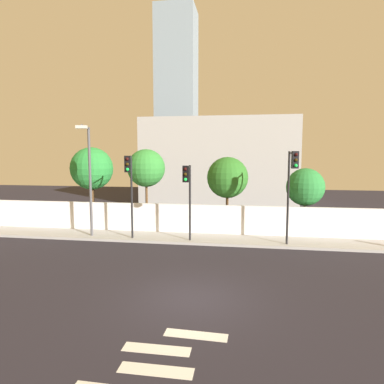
# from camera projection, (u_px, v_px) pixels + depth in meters

# --- Properties ---
(ground_plane) EXTENTS (80.00, 80.00, 0.00)m
(ground_plane) POSITION_uv_depth(u_px,v_px,m) (192.00, 298.00, 11.94)
(ground_plane) COLOR #24212A
(sidewalk) EXTENTS (36.00, 2.40, 0.15)m
(sidewalk) POSITION_uv_depth(u_px,v_px,m) (214.00, 239.00, 19.99)
(sidewalk) COLOR #A4A4A4
(sidewalk) RESTS_ON ground
(perimeter_wall) EXTENTS (36.00, 0.18, 1.80)m
(perimeter_wall) POSITION_uv_depth(u_px,v_px,m) (216.00, 219.00, 21.15)
(perimeter_wall) COLOR white
(perimeter_wall) RESTS_ON sidewalk
(crosswalk_marking) EXTENTS (3.26, 3.92, 0.01)m
(crosswalk_marking) POSITION_uv_depth(u_px,v_px,m) (152.00, 370.00, 7.96)
(crosswalk_marking) COLOR silver
(crosswalk_marking) RESTS_ON ground
(traffic_light_left) EXTENTS (0.44, 1.05, 5.10)m
(traffic_light_left) POSITION_uv_depth(u_px,v_px,m) (292.00, 178.00, 17.87)
(traffic_light_left) COLOR black
(traffic_light_left) RESTS_ON sidewalk
(traffic_light_center) EXTENTS (0.49, 1.52, 4.87)m
(traffic_light_center) POSITION_uv_depth(u_px,v_px,m) (130.00, 179.00, 19.02)
(traffic_light_center) COLOR black
(traffic_light_center) RESTS_ON sidewalk
(traffic_light_right) EXTENTS (0.35, 1.18, 4.33)m
(traffic_light_right) POSITION_uv_depth(u_px,v_px,m) (188.00, 186.00, 18.70)
(traffic_light_right) COLOR black
(traffic_light_right) RESTS_ON sidewalk
(street_lamp_curbside) EXTENTS (0.99, 2.29, 6.54)m
(street_lamp_curbside) POSITION_uv_depth(u_px,v_px,m) (89.00, 172.00, 19.94)
(street_lamp_curbside) COLOR #4C4C51
(street_lamp_curbside) RESTS_ON sidewalk
(roadside_tree_leftmost) EXTENTS (2.87, 2.87, 5.58)m
(roadside_tree_leftmost) POSITION_uv_depth(u_px,v_px,m) (92.00, 169.00, 22.95)
(roadside_tree_leftmost) COLOR brown
(roadside_tree_leftmost) RESTS_ON ground
(roadside_tree_midleft) EXTENTS (2.50, 2.50, 5.44)m
(roadside_tree_midleft) POSITION_uv_depth(u_px,v_px,m) (146.00, 168.00, 22.35)
(roadside_tree_midleft) COLOR brown
(roadside_tree_midleft) RESTS_ON ground
(roadside_tree_midright) EXTENTS (2.63, 2.63, 4.94)m
(roadside_tree_midright) POSITION_uv_depth(u_px,v_px,m) (227.00, 178.00, 21.58)
(roadside_tree_midright) COLOR brown
(roadside_tree_midright) RESTS_ON ground
(roadside_tree_rightmost) EXTENTS (2.34, 2.34, 4.25)m
(roadside_tree_rightmost) POSITION_uv_depth(u_px,v_px,m) (305.00, 187.00, 20.89)
(roadside_tree_rightmost) COLOR brown
(roadside_tree_rightmost) RESTS_ON ground
(low_building_distant) EXTENTS (15.39, 6.00, 8.71)m
(low_building_distant) POSITION_uv_depth(u_px,v_px,m) (219.00, 162.00, 34.67)
(low_building_distant) COLOR #AEAEAE
(low_building_distant) RESTS_ON ground
(tower_on_skyline) EXTENTS (5.29, 5.00, 24.68)m
(tower_on_skyline) POSITION_uv_depth(u_px,v_px,m) (177.00, 102.00, 46.65)
(tower_on_skyline) COLOR gray
(tower_on_skyline) RESTS_ON ground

